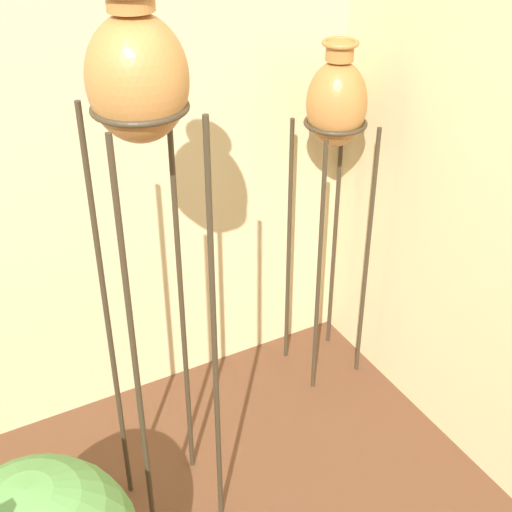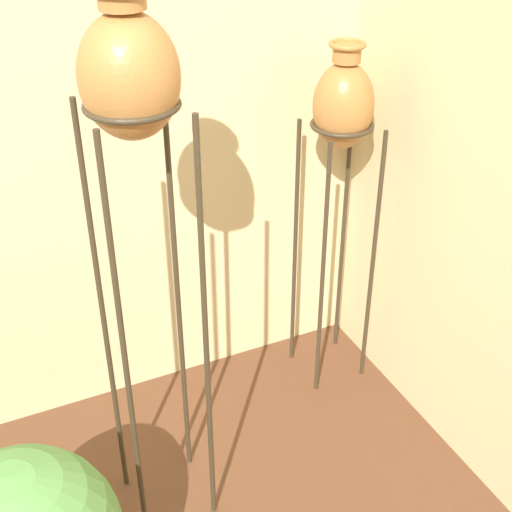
# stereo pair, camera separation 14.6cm
# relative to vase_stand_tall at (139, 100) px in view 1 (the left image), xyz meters

# --- Properties ---
(vase_stand_tall) EXTENTS (0.30, 0.30, 2.03)m
(vase_stand_tall) POSITION_rel_vase_stand_tall_xyz_m (0.00, 0.00, 0.00)
(vase_stand_tall) COLOR #382D1E
(vase_stand_tall) RESTS_ON ground_plane
(vase_stand_medium) EXTENTS (0.28, 0.28, 1.65)m
(vase_stand_medium) POSITION_rel_vase_stand_tall_xyz_m (1.01, 0.45, -0.38)
(vase_stand_medium) COLOR #382D1E
(vase_stand_medium) RESTS_ON ground_plane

